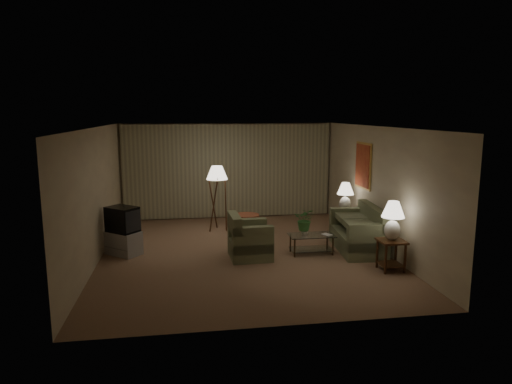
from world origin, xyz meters
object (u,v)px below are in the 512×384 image
(sofa, at_px, (357,233))
(table_lamp_near, at_px, (393,217))
(side_table_near, at_px, (391,250))
(floor_lamp, at_px, (217,197))
(side_table_far, at_px, (344,219))
(crt_tv, at_px, (122,219))
(ottoman, at_px, (247,222))
(vase, at_px, (305,232))
(armchair, at_px, (250,240))
(coffee_table, at_px, (311,241))
(tv_cabinet, at_px, (124,243))
(table_lamp_far, at_px, (345,194))

(sofa, relative_size, table_lamp_near, 2.50)
(side_table_near, distance_m, floor_lamp, 4.71)
(side_table_far, bearing_deg, crt_tv, -171.52)
(side_table_near, bearing_deg, ottoman, 124.50)
(vase, bearing_deg, side_table_far, 44.56)
(armchair, bearing_deg, side_table_far, -63.38)
(armchair, relative_size, crt_tv, 1.23)
(armchair, relative_size, side_table_far, 1.57)
(sofa, distance_m, vase, 1.23)
(coffee_table, relative_size, ottoman, 1.53)
(crt_tv, xyz_separation_m, floor_lamp, (2.13, 1.72, 0.10))
(vase, bearing_deg, tv_cabinet, 171.47)
(table_lamp_far, bearing_deg, ottoman, 161.39)
(sofa, bearing_deg, armchair, -81.36)
(vase, bearing_deg, ottoman, 114.11)
(side_table_near, height_order, vase, side_table_near)
(table_lamp_far, xyz_separation_m, vase, (-1.37, -1.35, -0.53))
(sofa, bearing_deg, ottoman, -128.18)
(table_lamp_near, height_order, floor_lamp, floor_lamp)
(armchair, height_order, floor_lamp, floor_lamp)
(ottoman, xyz_separation_m, vase, (0.95, -2.13, 0.28))
(armchair, bearing_deg, floor_lamp, 9.95)
(table_lamp_near, height_order, coffee_table, table_lamp_near)
(table_lamp_near, bearing_deg, coffee_table, 134.32)
(sofa, distance_m, side_table_near, 1.36)
(tv_cabinet, bearing_deg, floor_lamp, 79.19)
(table_lamp_far, xyz_separation_m, coffee_table, (-1.22, -1.35, -0.75))
(ottoman, bearing_deg, table_lamp_near, -55.50)
(table_lamp_far, relative_size, ottoman, 1.12)
(side_table_near, distance_m, table_lamp_far, 2.67)
(side_table_near, height_order, side_table_far, same)
(sofa, height_order, floor_lamp, floor_lamp)
(coffee_table, distance_m, vase, 0.26)
(side_table_near, height_order, tv_cabinet, side_table_near)
(table_lamp_far, height_order, vase, table_lamp_far)
(armchair, relative_size, table_lamp_far, 1.32)
(table_lamp_near, bearing_deg, side_table_near, 90.00)
(sofa, bearing_deg, coffee_table, -79.78)
(crt_tv, height_order, vase, crt_tv)
(crt_tv, bearing_deg, coffee_table, 32.12)
(tv_cabinet, bearing_deg, crt_tv, 0.00)
(side_table_far, height_order, tv_cabinet, side_table_far)
(armchair, relative_size, vase, 6.24)
(tv_cabinet, relative_size, crt_tv, 1.09)
(coffee_table, height_order, tv_cabinet, tv_cabinet)
(side_table_far, relative_size, coffee_table, 0.62)
(floor_lamp, bearing_deg, crt_tv, -141.14)
(crt_tv, bearing_deg, side_table_near, 21.00)
(side_table_near, height_order, crt_tv, crt_tv)
(sofa, xyz_separation_m, coffee_table, (-1.07, -0.10, -0.11))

